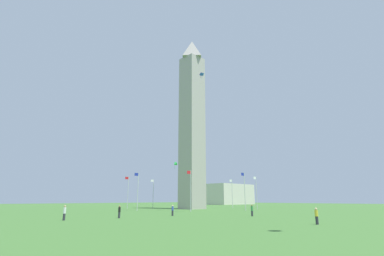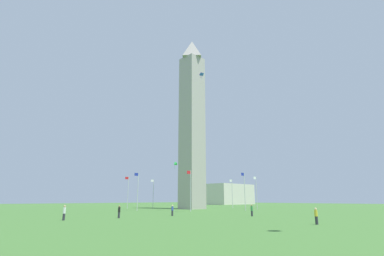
% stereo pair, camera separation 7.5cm
% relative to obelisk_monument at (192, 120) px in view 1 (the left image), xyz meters
% --- Properties ---
extents(ground_plane, '(260.00, 260.00, 0.00)m').
position_rel_obelisk_monument_xyz_m(ground_plane, '(0.00, 0.00, -24.02)').
color(ground_plane, '#3D6B2D').
extents(obelisk_monument, '(5.28, 5.28, 48.03)m').
position_rel_obelisk_monument_xyz_m(obelisk_monument, '(0.00, 0.00, 0.00)').
color(obelisk_monument, '#A8A399').
rests_on(obelisk_monument, ground).
extents(flagpole_n, '(1.12, 0.14, 8.37)m').
position_rel_obelisk_monument_xyz_m(flagpole_n, '(16.92, 0.00, -19.44)').
color(flagpole_n, silver).
rests_on(flagpole_n, ground).
extents(flagpole_ne, '(1.12, 0.14, 8.37)m').
position_rel_obelisk_monument_xyz_m(flagpole_ne, '(11.98, 11.92, -19.44)').
color(flagpole_ne, silver).
rests_on(flagpole_ne, ground).
extents(flagpole_e, '(1.12, 0.14, 8.37)m').
position_rel_obelisk_monument_xyz_m(flagpole_e, '(0.06, 16.86, -19.44)').
color(flagpole_e, silver).
rests_on(flagpole_e, ground).
extents(flagpole_se, '(1.12, 0.14, 8.37)m').
position_rel_obelisk_monument_xyz_m(flagpole_se, '(-11.86, 11.92, -19.44)').
color(flagpole_se, silver).
rests_on(flagpole_se, ground).
extents(flagpole_s, '(1.12, 0.14, 8.37)m').
position_rel_obelisk_monument_xyz_m(flagpole_s, '(-16.80, 0.00, -19.44)').
color(flagpole_s, silver).
rests_on(flagpole_s, ground).
extents(flagpole_sw, '(1.12, 0.14, 8.37)m').
position_rel_obelisk_monument_xyz_m(flagpole_sw, '(-11.86, -11.92, -19.44)').
color(flagpole_sw, silver).
rests_on(flagpole_sw, ground).
extents(flagpole_w, '(1.12, 0.14, 8.37)m').
position_rel_obelisk_monument_xyz_m(flagpole_w, '(0.06, -16.86, -19.44)').
color(flagpole_w, silver).
rests_on(flagpole_w, ground).
extents(flagpole_nw, '(1.12, 0.14, 8.37)m').
position_rel_obelisk_monument_xyz_m(flagpole_nw, '(11.98, -11.92, -19.44)').
color(flagpole_nw, silver).
rests_on(flagpole_nw, ground).
extents(person_yellow_shirt, '(0.32, 0.32, 1.66)m').
position_rel_obelisk_monument_xyz_m(person_yellow_shirt, '(23.93, 43.02, -23.19)').
color(person_yellow_shirt, '#2D2D38').
rests_on(person_yellow_shirt, ground).
extents(person_green_shirt, '(0.32, 0.32, 1.72)m').
position_rel_obelisk_monument_xyz_m(person_green_shirt, '(16.26, 29.83, -23.16)').
color(person_green_shirt, '#2D2D38').
rests_on(person_green_shirt, ground).
extents(person_blue_shirt, '(0.32, 0.32, 1.63)m').
position_rel_obelisk_monument_xyz_m(person_blue_shirt, '(24.25, 20.72, -23.21)').
color(person_blue_shirt, '#2D2D38').
rests_on(person_blue_shirt, ground).
extents(person_black_shirt, '(0.32, 0.32, 1.68)m').
position_rel_obelisk_monument_xyz_m(person_black_shirt, '(33.06, 19.90, -23.18)').
color(person_black_shirt, '#2D2D38').
rests_on(person_black_shirt, ground).
extents(person_white_shirt, '(0.32, 0.32, 1.79)m').
position_rel_obelisk_monument_xyz_m(person_white_shirt, '(40.12, 19.04, -23.13)').
color(person_white_shirt, '#2D2D38').
rests_on(person_white_shirt, ground).
extents(kite_purple_delta, '(1.23, 1.26, 1.63)m').
position_rel_obelisk_monument_xyz_m(kite_purple_delta, '(6.61, 9.81, 8.41)').
color(kite_purple_delta, purple).
extents(kite_green_delta, '(1.17, 0.95, 1.78)m').
position_rel_obelisk_monument_xyz_m(kite_green_delta, '(9.02, 3.43, -13.42)').
color(kite_green_delta, green).
extents(kite_blue_diamond, '(1.11, 1.07, 1.41)m').
position_rel_obelisk_monument_xyz_m(kite_blue_diamond, '(9.51, 13.06, 6.38)').
color(kite_blue_diamond, blue).
extents(distant_building, '(23.85, 16.46, 9.57)m').
position_rel_obelisk_monument_xyz_m(distant_building, '(-60.88, -38.32, -19.23)').
color(distant_building, beige).
rests_on(distant_building, ground).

